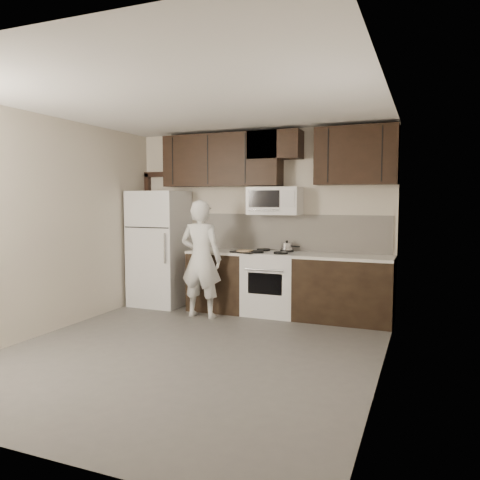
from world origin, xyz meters
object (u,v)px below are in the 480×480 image
Objects in this scene: refrigerator at (160,248)px; person at (201,259)px; stove at (272,283)px; microwave at (275,201)px.

refrigerator reaches higher than person.
microwave is (-0.00, 0.12, 1.19)m from stove.
refrigerator is (-1.85, -0.17, -0.75)m from microwave.
person is (-0.88, -0.52, 0.37)m from stove.
microwave is 0.42× the size of refrigerator.
microwave reaches higher than refrigerator.
person is at bearing -144.37° from microwave.
person is at bearing -25.74° from refrigerator.
stove is 1.09m from person.
refrigerator is (-1.85, -0.05, 0.44)m from stove.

